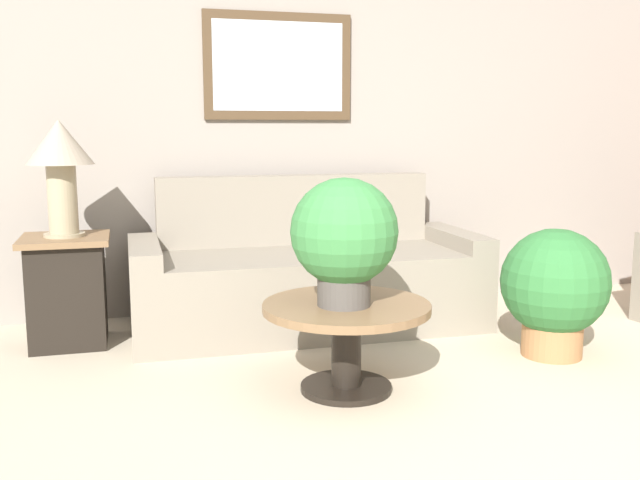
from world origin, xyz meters
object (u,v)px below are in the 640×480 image
at_px(side_table, 68,290).
at_px(potted_plant_floor, 555,287).
at_px(couch_main, 307,278).
at_px(coffee_table, 346,327).
at_px(potted_plant_on_table, 344,236).
at_px(table_lamp, 60,157).

xyz_separation_m(side_table, potted_plant_floor, (2.63, -0.95, 0.06)).
relative_size(couch_main, potted_plant_floor, 3.04).
height_order(coffee_table, potted_plant_floor, potted_plant_floor).
relative_size(side_table, potted_plant_floor, 0.89).
bearing_deg(potted_plant_floor, couch_main, 140.89).
bearing_deg(coffee_table, couch_main, 85.22).
relative_size(side_table, potted_plant_on_table, 1.07).
bearing_deg(side_table, coffee_table, -40.56).
relative_size(table_lamp, potted_plant_on_table, 1.11).
height_order(couch_main, table_lamp, table_lamp).
distance_m(coffee_table, side_table, 1.78).
height_order(coffee_table, potted_plant_on_table, potted_plant_on_table).
xyz_separation_m(couch_main, coffee_table, (-0.10, -1.17, 0.01)).
height_order(couch_main, side_table, couch_main).
distance_m(couch_main, table_lamp, 1.66).
bearing_deg(potted_plant_floor, side_table, 160.17).
bearing_deg(side_table, couch_main, 0.40).
distance_m(coffee_table, potted_plant_floor, 1.30).
distance_m(couch_main, coffee_table, 1.17).
relative_size(coffee_table, potted_plant_floor, 1.12).
height_order(potted_plant_on_table, potted_plant_floor, potted_plant_on_table).
xyz_separation_m(coffee_table, potted_plant_on_table, (-0.02, -0.04, 0.45)).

